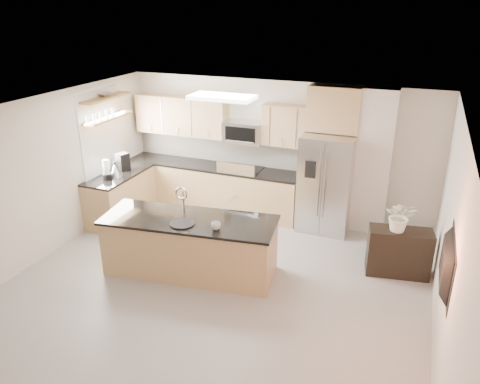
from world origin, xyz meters
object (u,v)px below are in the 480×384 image
at_px(kettle, 115,170).
at_px(bowl, 105,94).
at_px(platter, 182,224).
at_px(island, 190,245).
at_px(coffee_maker, 123,162).
at_px(refrigerator, 326,183).
at_px(blender, 107,171).
at_px(credenza, 399,252).
at_px(flower_vase, 401,209).
at_px(television, 442,263).
at_px(range, 241,191).
at_px(cup, 216,226).
at_px(microwave, 244,132).

relative_size(kettle, bowl, 0.85).
bearing_deg(kettle, platter, -31.95).
relative_size(island, coffee_maker, 8.11).
height_order(refrigerator, blender, refrigerator).
height_order(credenza, flower_vase, flower_vase).
height_order(refrigerator, television, refrigerator).
relative_size(credenza, blender, 2.50).
xyz_separation_m(kettle, bowl, (-0.22, 0.25, 1.33)).
xyz_separation_m(refrigerator, island, (-1.60, -2.27, -0.43)).
bearing_deg(flower_vase, blender, -178.18).
distance_m(blender, kettle, 0.19).
bearing_deg(kettle, coffee_maker, 101.34).
distance_m(island, credenza, 3.20).
distance_m(credenza, coffee_maker, 5.21).
xyz_separation_m(bowl, flower_vase, (5.26, -0.26, -1.27)).
relative_size(refrigerator, credenza, 1.91).
distance_m(range, cup, 2.60).
xyz_separation_m(island, bowl, (-2.31, 1.34, 1.92)).
distance_m(range, bowl, 3.10).
bearing_deg(television, cup, 77.69).
bearing_deg(flower_vase, kettle, 179.83).
bearing_deg(blender, coffee_maker, 92.18).
height_order(microwave, island, microwave).
bearing_deg(kettle, island, -27.70).
xyz_separation_m(range, cup, (0.59, -2.48, 0.49)).
bearing_deg(flower_vase, bowl, 177.15).
distance_m(credenza, blender, 5.18).
xyz_separation_m(microwave, refrigerator, (1.66, -0.17, -0.74)).
bearing_deg(credenza, flower_vase, -156.42).
bearing_deg(coffee_maker, flower_vase, -4.08).
distance_m(blender, television, 5.85).
bearing_deg(coffee_maker, island, -33.80).
bearing_deg(cup, platter, -176.62).
distance_m(range, flower_vase, 3.31).
xyz_separation_m(blender, flower_vase, (5.08, 0.16, 0.03)).
xyz_separation_m(cup, platter, (-0.53, -0.03, -0.04)).
xyz_separation_m(range, flower_vase, (3.01, -1.23, 0.64)).
relative_size(cup, platter, 0.37).
relative_size(range, platter, 3.10).
bearing_deg(range, blender, -146.14).
relative_size(microwave, blender, 2.04).
distance_m(cup, coffee_maker, 3.13).
relative_size(kettle, coffee_maker, 0.85).
relative_size(credenza, coffee_maker, 2.78).
height_order(platter, blender, blender).
xyz_separation_m(island, blender, (-2.14, 0.92, 0.63)).
bearing_deg(refrigerator, range, 178.40).
distance_m(credenza, bowl, 5.68).
relative_size(platter, television, 0.34).
height_order(island, platter, island).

